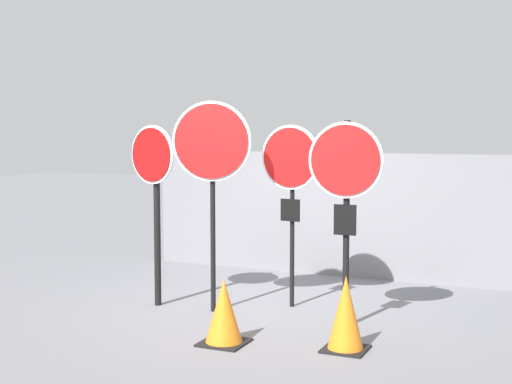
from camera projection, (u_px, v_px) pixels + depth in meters
ground_plane at (261, 309)px, 8.29m from camera, size 40.00×40.00×0.00m
fence_back at (322, 214)px, 10.21m from camera, size 5.26×0.12×1.75m
stop_sign_0 at (154, 179)px, 8.30m from camera, size 0.67×0.21×2.13m
stop_sign_1 at (212, 153)px, 7.97m from camera, size 0.87×0.28×2.40m
stop_sign_2 at (290, 172)px, 8.22m from camera, size 0.74×0.15×2.13m
stop_sign_3 at (346, 179)px, 7.34m from camera, size 0.79×0.14×2.18m
traffic_cone_0 at (224, 312)px, 6.91m from camera, size 0.43×0.43×0.64m
traffic_cone_1 at (346, 313)px, 6.71m from camera, size 0.41×0.41×0.71m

